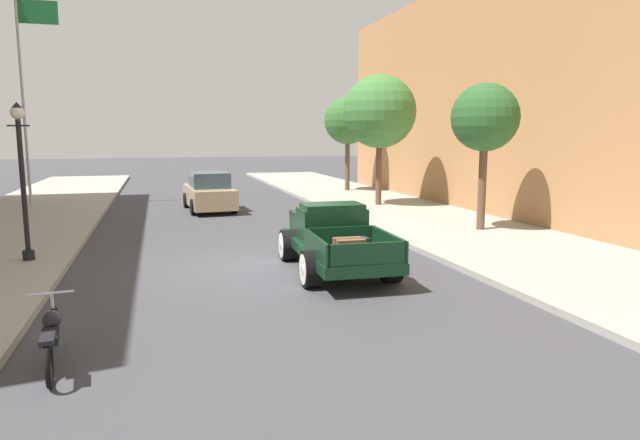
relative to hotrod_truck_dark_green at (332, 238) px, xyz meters
The scene contains 11 objects.
ground_plane 1.97m from the hotrod_truck_dark_green, 159.48° to the left, with size 140.00×140.00×0.00m, color #3D3D42.
sidewalk_right 5.63m from the hotrod_truck_dark_green, ahead, with size 5.50×64.00×0.15m, color #9E998E.
building_right_storefront 16.54m from the hotrod_truck_dark_green, 26.88° to the left, with size 12.00×28.00×9.62m, color #B27A4C.
hotrod_truck_dark_green is the anchor object (origin of this frame).
motorcycle_parked 7.15m from the hotrod_truck_dark_green, 140.63° to the right, with size 0.62×2.11×0.93m.
car_background_tan 11.68m from the hotrod_truck_dark_green, 99.68° to the left, with size 2.07×4.40×1.65m.
street_lamp_near 7.72m from the hotrod_truck_dark_green, 162.19° to the left, with size 0.50×0.32×3.85m.
flagpole 18.40m from the hotrod_truck_dark_green, 122.05° to the left, with size 1.74×0.16×9.16m.
street_tree_nearest 7.53m from the hotrod_truck_dark_green, 27.97° to the left, with size 2.17×2.17×4.71m.
street_tree_second 12.13m from the hotrod_truck_dark_green, 62.60° to the left, with size 3.18×3.18×5.67m.
street_tree_third 18.33m from the hotrod_truck_dark_green, 70.08° to the left, with size 2.60×2.60×5.15m.
Camera 1 is at (-2.27, -13.39, 3.22)m, focal length 31.41 mm.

